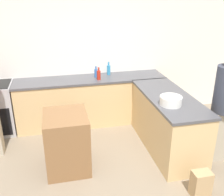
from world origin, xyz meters
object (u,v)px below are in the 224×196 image
at_px(water_bottle_blue, 96,73).
at_px(paper_bag, 201,184).
at_px(hot_sauce_bottle, 99,75).
at_px(dish_soap_bottle, 109,70).
at_px(island_table, 67,142).
at_px(mixing_bowl, 171,101).

distance_m(water_bottle_blue, paper_bag, 2.69).
bearing_deg(hot_sauce_bottle, paper_bag, -67.62).
bearing_deg(dish_soap_bottle, hot_sauce_bottle, -132.45).
height_order(hot_sauce_bottle, paper_bag, hot_sauce_bottle).
bearing_deg(dish_soap_bottle, island_table, -122.15).
bearing_deg(island_table, hot_sauce_bottle, 60.47).
height_order(water_bottle_blue, paper_bag, water_bottle_blue).
bearing_deg(paper_bag, water_bottle_blue, 111.46).
bearing_deg(water_bottle_blue, hot_sauce_bottle, -81.91).
height_order(dish_soap_bottle, hot_sauce_bottle, dish_soap_bottle).
bearing_deg(water_bottle_blue, island_table, -115.79).
bearing_deg(water_bottle_blue, dish_soap_bottle, 21.00).
bearing_deg(paper_bag, island_table, 148.64).
relative_size(island_table, dish_soap_bottle, 3.40).
height_order(mixing_bowl, dish_soap_bottle, dish_soap_bottle).
height_order(island_table, mixing_bowl, mixing_bowl).
distance_m(dish_soap_bottle, hot_sauce_bottle, 0.36).
distance_m(water_bottle_blue, hot_sauce_bottle, 0.17).
height_order(mixing_bowl, water_bottle_blue, water_bottle_blue).
relative_size(dish_soap_bottle, hot_sauce_bottle, 1.09).
distance_m(island_table, paper_bag, 1.90).
xyz_separation_m(island_table, water_bottle_blue, (0.68, 1.40, 0.58)).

